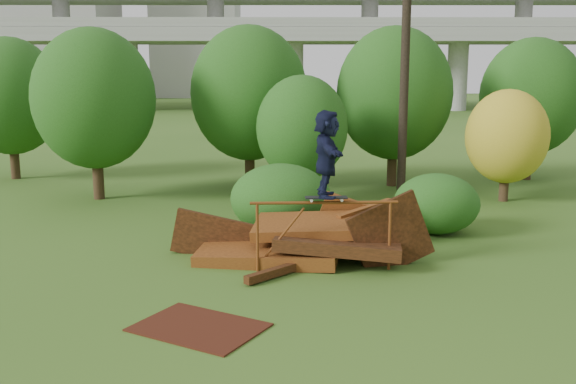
{
  "coord_description": "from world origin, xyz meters",
  "views": [
    {
      "loc": [
        -0.85,
        -11.3,
        4.07
      ],
      "look_at": [
        -0.8,
        2.0,
        1.6
      ],
      "focal_mm": 40.0,
      "sensor_mm": 36.0,
      "label": 1
    }
  ],
  "objects_px": {
    "scrap_pile": "(302,242)",
    "skater": "(327,154)",
    "flat_plate": "(199,327)",
    "utility_pole": "(406,38)"
  },
  "relations": [
    {
      "from": "scrap_pile",
      "to": "skater",
      "type": "distance_m",
      "value": 2.29
    },
    {
      "from": "skater",
      "to": "flat_plate",
      "type": "relative_size",
      "value": 0.9
    },
    {
      "from": "scrap_pile",
      "to": "utility_pole",
      "type": "relative_size",
      "value": 0.58
    },
    {
      "from": "skater",
      "to": "flat_plate",
      "type": "xyz_separation_m",
      "value": [
        -2.24,
        -3.09,
        -2.45
      ]
    },
    {
      "from": "scrap_pile",
      "to": "utility_pole",
      "type": "xyz_separation_m",
      "value": [
        3.39,
        6.7,
        4.76
      ]
    },
    {
      "from": "skater",
      "to": "utility_pole",
      "type": "xyz_separation_m",
      "value": [
        2.91,
        7.55,
        2.69
      ]
    },
    {
      "from": "utility_pole",
      "to": "scrap_pile",
      "type": "bearing_deg",
      "value": -116.82
    },
    {
      "from": "scrap_pile",
      "to": "skater",
      "type": "height_order",
      "value": "skater"
    },
    {
      "from": "flat_plate",
      "to": "utility_pole",
      "type": "relative_size",
      "value": 0.2
    },
    {
      "from": "skater",
      "to": "flat_plate",
      "type": "distance_m",
      "value": 4.53
    }
  ]
}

